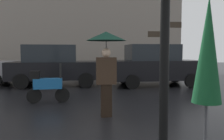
{
  "coord_description": "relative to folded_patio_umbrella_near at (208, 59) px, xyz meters",
  "views": [
    {
      "loc": [
        -0.08,
        -2.92,
        1.61
      ],
      "look_at": [
        1.19,
        5.74,
        0.93
      ],
      "focal_mm": 38.33,
      "sensor_mm": 36.0,
      "label": 1
    }
  ],
  "objects": [
    {
      "name": "parked_car_right",
      "position": [
        2.07,
        8.17,
        -0.54
      ],
      "size": [
        4.14,
        2.06,
        1.93
      ],
      "rotation": [
        0.0,
        0.0,
        3.04
      ],
      "color": "black",
      "rests_on": "ground"
    },
    {
      "name": "pedestrian_with_umbrella",
      "position": [
        -0.86,
        3.07,
        0.09
      ],
      "size": [
        0.97,
        0.97,
        2.09
      ],
      "rotation": [
        0.0,
        0.0,
        3.75
      ],
      "color": "black",
      "rests_on": "ground"
    },
    {
      "name": "parked_car_left",
      "position": [
        -2.63,
        8.81,
        -0.54
      ],
      "size": [
        4.25,
        2.02,
        1.91
      ],
      "rotation": [
        0.0,
        0.0,
        -0.1
      ],
      "color": "black",
      "rests_on": "ground"
    },
    {
      "name": "parked_scooter",
      "position": [
        -2.51,
        4.93,
        -0.96
      ],
      "size": [
        1.33,
        0.32,
        1.23
      ],
      "rotation": [
        0.0,
        0.0,
        0.33
      ],
      "color": "black",
      "rests_on": "ground"
    },
    {
      "name": "street_signpost",
      "position": [
        1.14,
        4.5,
        0.13
      ],
      "size": [
        1.08,
        0.08,
        2.7
      ],
      "color": "black",
      "rests_on": "ground"
    },
    {
      "name": "folded_patio_umbrella_near",
      "position": [
        0.0,
        0.0,
        0.0
      ],
      "size": [
        0.47,
        0.47,
        2.27
      ],
      "color": "black",
      "rests_on": "ground"
    }
  ]
}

